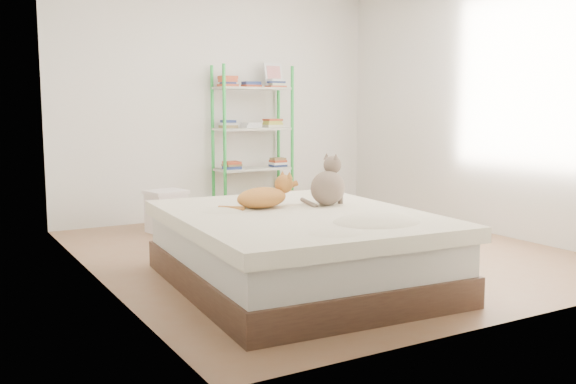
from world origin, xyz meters
TOP-DOWN VIEW (x-y plane):
  - room at (0.00, 0.00)m, footprint 3.81×4.21m
  - bed at (-0.72, -0.81)m, footprint 1.76×2.14m
  - orange_cat at (-0.85, -0.53)m, footprint 0.51×0.32m
  - grey_cat at (-0.35, -0.64)m, footprint 0.41×0.38m
  - shelf_unit at (0.31, 1.88)m, footprint 0.88×0.36m
  - cardboard_box at (0.58, 1.01)m, footprint 0.64×0.67m
  - white_bin at (-0.87, 1.50)m, footprint 0.42×0.39m

SIDE VIEW (x-z plane):
  - cardboard_box at x=0.58m, z-range -0.03..0.39m
  - white_bin at x=-0.87m, z-range 0.00..0.43m
  - bed at x=-0.72m, z-range 0.00..0.52m
  - orange_cat at x=-0.85m, z-range 0.52..0.71m
  - grey_cat at x=-0.35m, z-range 0.52..0.89m
  - shelf_unit at x=0.31m, z-range -0.03..1.71m
  - room at x=0.00m, z-range 0.00..2.61m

